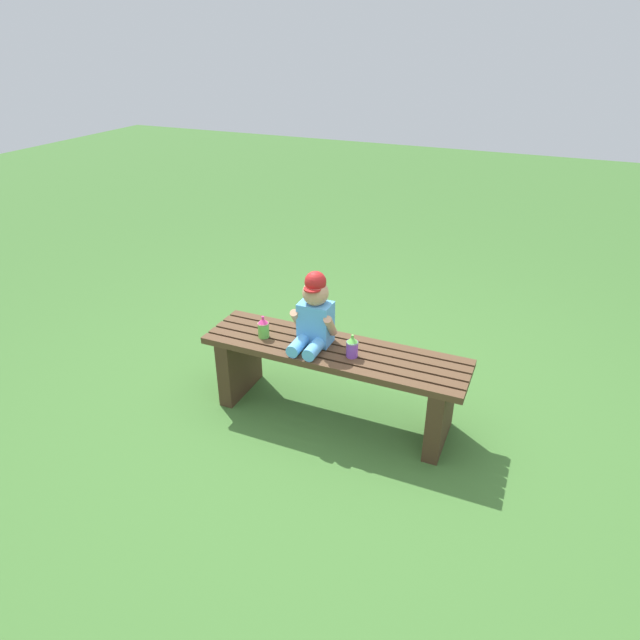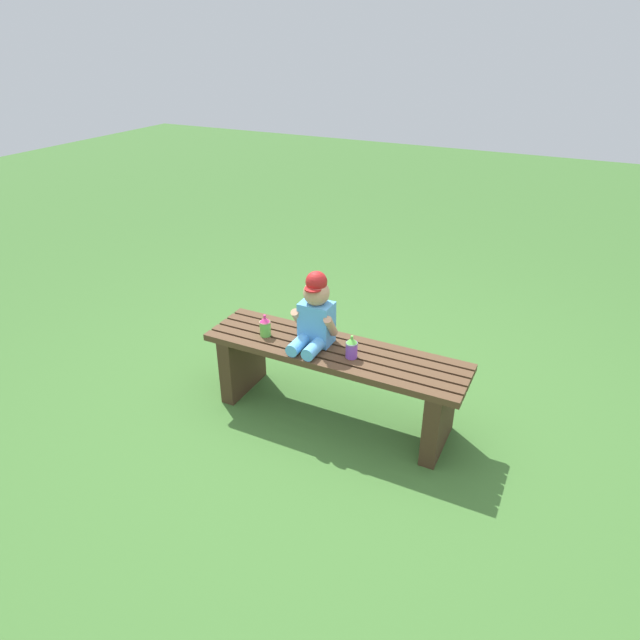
% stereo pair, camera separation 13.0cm
% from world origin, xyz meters
% --- Properties ---
extents(ground_plane, '(16.00, 16.00, 0.00)m').
position_xyz_m(ground_plane, '(0.00, 0.00, 0.00)').
color(ground_plane, '#3D6B2D').
extents(park_bench, '(1.41, 0.36, 0.43)m').
position_xyz_m(park_bench, '(0.00, -0.00, 0.28)').
color(park_bench, '#513823').
rests_on(park_bench, ground_plane).
extents(child_figure, '(0.23, 0.27, 0.40)m').
position_xyz_m(child_figure, '(-0.11, 0.01, 0.60)').
color(child_figure, '#59A5E5').
rests_on(child_figure, park_bench).
extents(sippy_cup_left, '(0.06, 0.06, 0.12)m').
position_xyz_m(sippy_cup_left, '(-0.40, -0.04, 0.49)').
color(sippy_cup_left, '#66CC4C').
rests_on(sippy_cup_left, park_bench).
extents(sippy_cup_right, '(0.06, 0.06, 0.12)m').
position_xyz_m(sippy_cup_right, '(0.11, -0.04, 0.49)').
color(sippy_cup_right, '#8C4CCC').
rests_on(sippy_cup_right, park_bench).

